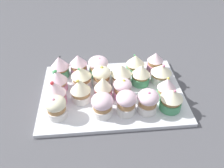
{
  "coord_description": "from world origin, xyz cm",
  "views": [
    {
      "loc": [
        5.08,
        55.72,
        49.84
      ],
      "look_at": [
        0.0,
        0.0,
        4.2
      ],
      "focal_mm": 38.05,
      "sensor_mm": 36.0,
      "label": 1
    }
  ],
  "objects_px": {
    "cupcake_6": "(141,74)",
    "cupcake_13": "(103,88)",
    "cupcake_17": "(148,101)",
    "cupcake_12": "(122,88)",
    "cupcake_15": "(56,93)",
    "cupcake_7": "(121,74)",
    "cupcake_1": "(135,64)",
    "cupcake_5": "(161,73)",
    "cupcake_3": "(79,65)",
    "cupcake_10": "(58,80)",
    "cupcake_8": "(102,76)",
    "cupcake_18": "(126,102)",
    "baking_tray": "(112,93)",
    "cupcake_11": "(166,88)",
    "cupcake_4": "(60,66)",
    "cupcake_9": "(81,77)",
    "cupcake_14": "(81,90)",
    "cupcake_20": "(56,107)",
    "cupcake_16": "(171,99)",
    "cupcake_19": "(102,105)",
    "cupcake_2": "(98,66)"
  },
  "relations": [
    {
      "from": "cupcake_15",
      "to": "cupcake_1",
      "type": "bearing_deg",
      "value": -152.59
    },
    {
      "from": "cupcake_3",
      "to": "cupcake_12",
      "type": "xyz_separation_m",
      "value": [
        -0.13,
        0.13,
        -0.01
      ]
    },
    {
      "from": "cupcake_4",
      "to": "cupcake_9",
      "type": "bearing_deg",
      "value": 138.32
    },
    {
      "from": "cupcake_9",
      "to": "cupcake_3",
      "type": "bearing_deg",
      "value": -81.22
    },
    {
      "from": "cupcake_1",
      "to": "cupcake_13",
      "type": "relative_size",
      "value": 0.92
    },
    {
      "from": "cupcake_8",
      "to": "cupcake_9",
      "type": "height_order",
      "value": "cupcake_9"
    },
    {
      "from": "cupcake_4",
      "to": "cupcake_8",
      "type": "xyz_separation_m",
      "value": [
        -0.13,
        0.06,
        -0.01
      ]
    },
    {
      "from": "cupcake_1",
      "to": "cupcake_13",
      "type": "xyz_separation_m",
      "value": [
        0.12,
        0.12,
        0.0
      ]
    },
    {
      "from": "baking_tray",
      "to": "cupcake_10",
      "type": "xyz_separation_m",
      "value": [
        0.17,
        -0.03,
        0.04
      ]
    },
    {
      "from": "cupcake_5",
      "to": "cupcake_10",
      "type": "distance_m",
      "value": 0.33
    },
    {
      "from": "cupcake_1",
      "to": "cupcake_6",
      "type": "bearing_deg",
      "value": 96.54
    },
    {
      "from": "cupcake_15",
      "to": "cupcake_16",
      "type": "bearing_deg",
      "value": 170.68
    },
    {
      "from": "baking_tray",
      "to": "cupcake_12",
      "type": "distance_m",
      "value": 0.05
    },
    {
      "from": "cupcake_1",
      "to": "cupcake_10",
      "type": "bearing_deg",
      "value": 15.36
    },
    {
      "from": "cupcake_5",
      "to": "cupcake_17",
      "type": "relative_size",
      "value": 0.91
    },
    {
      "from": "cupcake_5",
      "to": "cupcake_8",
      "type": "relative_size",
      "value": 0.96
    },
    {
      "from": "cupcake_3",
      "to": "cupcake_20",
      "type": "bearing_deg",
      "value": 73.14
    },
    {
      "from": "cupcake_5",
      "to": "cupcake_7",
      "type": "bearing_deg",
      "value": 1.39
    },
    {
      "from": "cupcake_8",
      "to": "cupcake_18",
      "type": "xyz_separation_m",
      "value": [
        -0.06,
        0.13,
        0.0
      ]
    },
    {
      "from": "cupcake_7",
      "to": "cupcake_18",
      "type": "xyz_separation_m",
      "value": [
        0.0,
        0.13,
        0.0
      ]
    },
    {
      "from": "cupcake_1",
      "to": "cupcake_3",
      "type": "bearing_deg",
      "value": -1.32
    },
    {
      "from": "cupcake_10",
      "to": "cupcake_15",
      "type": "xyz_separation_m",
      "value": [
        0.0,
        0.06,
        0.0
      ]
    },
    {
      "from": "cupcake_4",
      "to": "cupcake_12",
      "type": "xyz_separation_m",
      "value": [
        -0.19,
        0.12,
        -0.01
      ]
    },
    {
      "from": "cupcake_5",
      "to": "cupcake_11",
      "type": "relative_size",
      "value": 0.94
    },
    {
      "from": "cupcake_9",
      "to": "cupcake_19",
      "type": "bearing_deg",
      "value": 114.25
    },
    {
      "from": "baking_tray",
      "to": "cupcake_12",
      "type": "xyz_separation_m",
      "value": [
        -0.03,
        0.03,
        0.04
      ]
    },
    {
      "from": "baking_tray",
      "to": "cupcake_7",
      "type": "bearing_deg",
      "value": -131.93
    },
    {
      "from": "cupcake_1",
      "to": "cupcake_11",
      "type": "height_order",
      "value": "cupcake_11"
    },
    {
      "from": "cupcake_9",
      "to": "cupcake_12",
      "type": "distance_m",
      "value": 0.14
    },
    {
      "from": "cupcake_11",
      "to": "cupcake_6",
      "type": "bearing_deg",
      "value": -48.71
    },
    {
      "from": "cupcake_2",
      "to": "cupcake_4",
      "type": "distance_m",
      "value": 0.13
    },
    {
      "from": "cupcake_16",
      "to": "baking_tray",
      "type": "bearing_deg",
      "value": -29.16
    },
    {
      "from": "cupcake_3",
      "to": "cupcake_10",
      "type": "distance_m",
      "value": 0.1
    },
    {
      "from": "baking_tray",
      "to": "cupcake_13",
      "type": "bearing_deg",
      "value": 41.83
    },
    {
      "from": "cupcake_12",
      "to": "cupcake_16",
      "type": "distance_m",
      "value": 0.14
    },
    {
      "from": "cupcake_3",
      "to": "cupcake_5",
      "type": "bearing_deg",
      "value": 166.95
    },
    {
      "from": "cupcake_8",
      "to": "cupcake_11",
      "type": "distance_m",
      "value": 0.2
    },
    {
      "from": "cupcake_6",
      "to": "cupcake_14",
      "type": "distance_m",
      "value": 0.2
    },
    {
      "from": "cupcake_2",
      "to": "cupcake_19",
      "type": "relative_size",
      "value": 1.02
    },
    {
      "from": "cupcake_18",
      "to": "cupcake_19",
      "type": "height_order",
      "value": "cupcake_18"
    },
    {
      "from": "cupcake_16",
      "to": "cupcake_15",
      "type": "bearing_deg",
      "value": -9.32
    },
    {
      "from": "cupcake_15",
      "to": "cupcake_7",
      "type": "bearing_deg",
      "value": -160.2
    },
    {
      "from": "cupcake_3",
      "to": "cupcake_18",
      "type": "bearing_deg",
      "value": 124.62
    },
    {
      "from": "cupcake_17",
      "to": "cupcake_12",
      "type": "bearing_deg",
      "value": -46.53
    },
    {
      "from": "cupcake_14",
      "to": "cupcake_20",
      "type": "height_order",
      "value": "cupcake_14"
    },
    {
      "from": "cupcake_13",
      "to": "cupcake_14",
      "type": "distance_m",
      "value": 0.07
    },
    {
      "from": "cupcake_11",
      "to": "cupcake_18",
      "type": "xyz_separation_m",
      "value": [
        0.13,
        0.05,
        0.0
      ]
    },
    {
      "from": "cupcake_14",
      "to": "cupcake_20",
      "type": "xyz_separation_m",
      "value": [
        0.07,
        0.06,
        -0.0
      ]
    },
    {
      "from": "cupcake_18",
      "to": "cupcake_6",
      "type": "bearing_deg",
      "value": -117.19
    },
    {
      "from": "cupcake_6",
      "to": "cupcake_13",
      "type": "xyz_separation_m",
      "value": [
        0.12,
        0.06,
        0.0
      ]
    }
  ]
}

